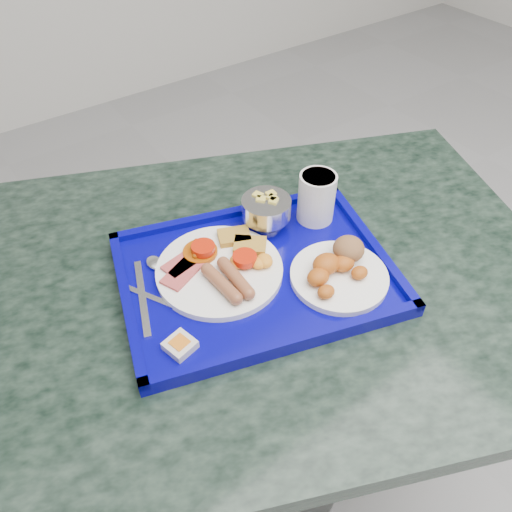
{
  "coord_description": "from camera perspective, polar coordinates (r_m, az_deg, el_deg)",
  "views": [
    {
      "loc": [
        -0.86,
        0.25,
        1.42
      ],
      "look_at": [
        -0.5,
        0.76,
        0.81
      ],
      "focal_mm": 35.0,
      "sensor_mm": 36.0,
      "label": 1
    }
  ],
  "objects": [
    {
      "name": "table",
      "position": [
        1.06,
        -1.87,
        -9.52
      ],
      "size": [
        1.42,
        1.2,
        0.75
      ],
      "rotation": [
        0.0,
        0.0,
        -0.39
      ],
      "color": "slate",
      "rests_on": "floor"
    },
    {
      "name": "tray",
      "position": [
        0.9,
        -0.0,
        -2.09
      ],
      "size": [
        0.56,
        0.47,
        0.03
      ],
      "rotation": [
        0.0,
        0.0,
        -0.29
      ],
      "color": "#050281",
      "rests_on": "table"
    },
    {
      "name": "main_plate",
      "position": [
        0.89,
        -3.86,
        -1.22
      ],
      "size": [
        0.23,
        0.23,
        0.04
      ],
      "rotation": [
        0.0,
        0.0,
        -0.1
      ],
      "color": "white",
      "rests_on": "tray"
    },
    {
      "name": "bread_plate",
      "position": [
        0.89,
        9.46,
        -1.46
      ],
      "size": [
        0.17,
        0.17,
        0.06
      ],
      "rotation": [
        0.0,
        0.0,
        0.06
      ],
      "color": "white",
      "rests_on": "tray"
    },
    {
      "name": "fruit_bowl",
      "position": [
        0.96,
        1.18,
        5.42
      ],
      "size": [
        0.1,
        0.1,
        0.07
      ],
      "color": "silver",
      "rests_on": "tray"
    },
    {
      "name": "juice_cup",
      "position": [
        0.98,
        6.94,
        6.82
      ],
      "size": [
        0.07,
        0.07,
        0.1
      ],
      "color": "white",
      "rests_on": "tray"
    },
    {
      "name": "spoon",
      "position": [
        0.91,
        -11.55,
        -1.82
      ],
      "size": [
        0.1,
        0.16,
        0.01
      ],
      "rotation": [
        0.0,
        0.0,
        0.49
      ],
      "color": "silver",
      "rests_on": "tray"
    },
    {
      "name": "knife",
      "position": [
        0.88,
        -12.86,
        -4.59
      ],
      "size": [
        0.07,
        0.17,
        0.0
      ],
      "primitive_type": "cube",
      "rotation": [
        0.0,
        0.0,
        -0.35
      ],
      "color": "silver",
      "rests_on": "tray"
    },
    {
      "name": "jam_packet",
      "position": [
        0.8,
        -8.68,
        -10.04
      ],
      "size": [
        0.05,
        0.05,
        0.02
      ],
      "rotation": [
        0.0,
        0.0,
        0.24
      ],
      "color": "silver",
      "rests_on": "tray"
    }
  ]
}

